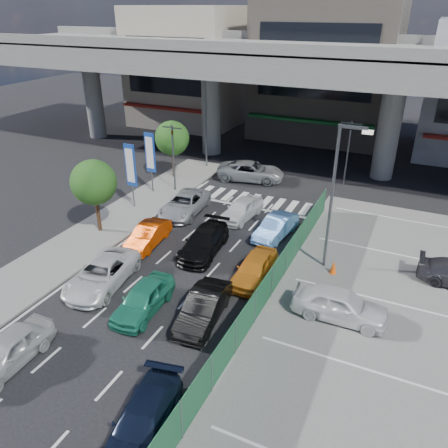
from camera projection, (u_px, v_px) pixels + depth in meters
The scene contains 29 objects.
ground at pixel (159, 292), 22.21m from camera, with size 120.00×120.00×0.00m, color black.
parking_lot at pixel (390, 329), 19.65m from camera, with size 12.00×28.00×0.06m, color slate.
sidewalk_left at pixel (101, 231), 28.08m from camera, with size 4.00×30.00×0.12m, color slate.
fence_run at pixel (264, 293), 20.61m from camera, with size 0.16×22.00×1.80m, color #1D5532, non-canonical shape.
expressway at pixel (297, 63), 36.05m from camera, with size 64.00×14.00×10.75m.
building_west at pixel (188, 67), 51.19m from camera, with size 12.00×10.90×13.00m.
building_center at pixel (326, 64), 45.49m from camera, with size 14.00×10.90×15.00m.
traffic_light_left at pixel (173, 142), 32.49m from camera, with size 1.60×1.24×5.20m.
traffic_light_right at pixel (350, 137), 33.71m from camera, with size 1.60×1.24×5.20m.
street_lamp_right at pixel (336, 187), 22.19m from camera, with size 1.65×0.22×8.00m.
street_lamp_left at pixel (208, 114), 37.01m from camera, with size 1.65×0.22×8.00m.
signboard_near at pixel (131, 167), 30.03m from camera, with size 0.80×0.14×4.70m.
signboard_far at pixel (150, 154), 32.60m from camera, with size 0.80×0.14×4.70m.
tree_near at pixel (94, 183), 26.58m from camera, with size 2.80×2.80×4.80m.
tree_far at pixel (172, 138), 35.37m from camera, with size 2.80×2.80×4.80m.
van_white_back_left at pixel (8, 350), 17.49m from camera, with size 1.63×4.05×1.38m, color silver.
minivan_navy_back at pixel (143, 422), 14.56m from camera, with size 1.77×4.35×1.26m, color black.
sedan_white_mid_left at pixel (102, 274), 22.46m from camera, with size 2.29×4.97×1.38m, color white.
taxi_teal_mid at pixel (143, 299), 20.56m from camera, with size 1.63×4.05×1.38m, color #258A69.
hatch_black_mid_right at pixel (204, 308), 19.96m from camera, with size 1.46×4.19×1.38m, color black.
taxi_orange_left at pixel (148, 235), 26.30m from camera, with size 1.36×3.90×1.29m, color #CF3B02.
sedan_black_mid at pixel (204, 242), 25.48m from camera, with size 1.93×4.76×1.38m, color black.
taxi_orange_right at pixel (255, 268), 22.93m from camera, with size 1.63×4.05×1.38m, color orange.
wagon_silver_front_left at pixel (185, 204), 30.30m from camera, with size 2.29×4.97×1.38m, color #9FA1A7.
sedan_white_front_mid at pixel (242, 209), 29.56m from camera, with size 1.63×4.05×1.38m, color silver.
kei_truck_front_right at pixel (276, 227), 27.24m from camera, with size 1.39×3.99×1.31m, color #5181C7.
crossing_wagon_silver at pixel (251, 171), 36.06m from camera, with size 2.52×5.47×1.52m, color #ABAEB2.
parked_sedan_white at pixel (340, 304), 19.99m from camera, with size 1.76×4.37×1.49m, color silver.
traffic_cone at pixel (333, 267), 23.52m from camera, with size 0.39×0.39×0.75m, color #FA570D.
Camera 1 is at (10.76, -15.13, 13.10)m, focal length 35.00 mm.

